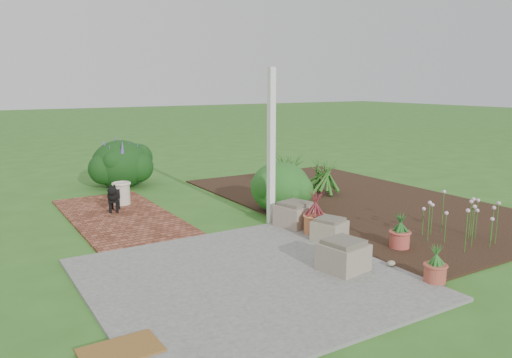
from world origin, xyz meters
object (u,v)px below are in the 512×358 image
stone_trough_near (343,257)px  evergreen_shrub (280,186)px  black_dog (114,196)px  cream_ceramic_urn (122,194)px

stone_trough_near → evergreen_shrub: evergreen_shrub is taller
black_dog → cream_ceramic_urn: bearing=81.0°
black_dog → cream_ceramic_urn: 0.55m
cream_ceramic_urn → evergreen_shrub: size_ratio=0.38×
stone_trough_near → cream_ceramic_urn: size_ratio=1.21×
stone_trough_near → evergreen_shrub: bearing=70.7°
stone_trough_near → black_dog: size_ratio=0.90×
cream_ceramic_urn → evergreen_shrub: bearing=-39.7°
black_dog → evergreen_shrub: bearing=-7.3°
stone_trough_near → cream_ceramic_urn: 4.84m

